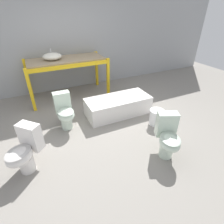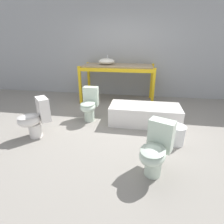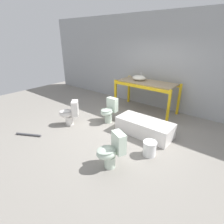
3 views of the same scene
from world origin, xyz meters
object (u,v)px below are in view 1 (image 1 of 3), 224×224
Objects in this scene: toilet_far at (168,137)px; bucket_white at (156,117)px; bathtub_main at (118,105)px; toilet_extra at (65,112)px; sink_basin at (52,56)px; toilet_near at (25,151)px.

toilet_far is 2.15× the size of bucket_white.
bathtub_main is 1.23m from toilet_extra.
toilet_extra is (-1.22, -0.01, 0.13)m from bathtub_main.
toilet_far is at bearing -68.06° from sink_basin.
bucket_white is (1.64, -2.20, -0.96)m from sink_basin.
sink_basin is at bearing 127.34° from bathtub_main.
sink_basin is 2.90m from bucket_white.
sink_basin is 2.04m from bathtub_main.
sink_basin is at bearing 136.54° from toilet_far.
toilet_near reaches higher than bucket_white.
toilet_near reaches higher than bathtub_main.
toilet_near is 2.22m from toilet_far.
toilet_near and toilet_extra have the same top height.
toilet_far reaches higher than bucket_white.
bathtub_main reaches higher than bucket_white.
toilet_near and toilet_far have the same top height.
bathtub_main is 2.19m from toilet_near.
toilet_near is 2.15× the size of bucket_white.
toilet_extra reaches higher than bucket_white.
toilet_far is (2.12, -0.68, 0.00)m from toilet_near.
sink_basin is 0.63× the size of toilet_extra.
bucket_white is (2.54, 0.13, -0.19)m from toilet_near.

